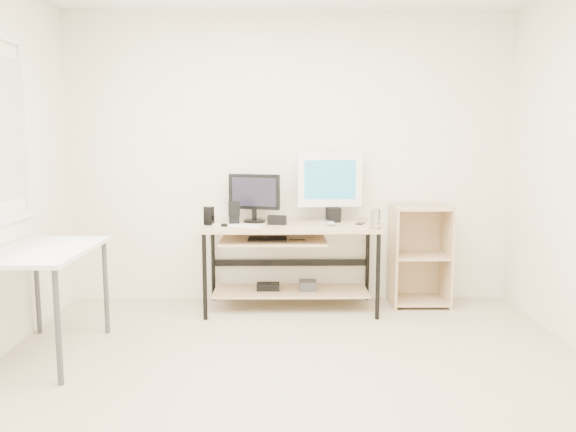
# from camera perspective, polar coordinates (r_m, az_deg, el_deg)

# --- Properties ---
(room) EXTENTS (4.01, 4.01, 2.62)m
(room) POSITION_cam_1_polar(r_m,az_deg,el_deg) (3.15, -1.75, 4.87)
(room) COLOR beige
(room) RESTS_ON ground
(desk) EXTENTS (1.50, 0.65, 0.75)m
(desk) POSITION_cam_1_polar(r_m,az_deg,el_deg) (4.86, -0.01, -3.34)
(desk) COLOR tan
(desk) RESTS_ON ground
(side_table) EXTENTS (0.60, 1.00, 0.75)m
(side_table) POSITION_cam_1_polar(r_m,az_deg,el_deg) (4.12, -23.58, -4.16)
(side_table) COLOR white
(side_table) RESTS_ON ground
(shelf_unit) EXTENTS (0.50, 0.40, 0.90)m
(shelf_unit) POSITION_cam_1_polar(r_m,az_deg,el_deg) (5.18, 13.12, -3.81)
(shelf_unit) COLOR #D3B283
(shelf_unit) RESTS_ON ground
(black_monitor) EXTENTS (0.46, 0.19, 0.42)m
(black_monitor) POSITION_cam_1_polar(r_m,az_deg,el_deg) (4.94, -3.46, 2.17)
(black_monitor) COLOR black
(black_monitor) RESTS_ON desk
(white_imac) EXTENTS (0.58, 0.18, 0.61)m
(white_imac) POSITION_cam_1_polar(r_m,az_deg,el_deg) (4.99, 4.26, 3.50)
(white_imac) COLOR silver
(white_imac) RESTS_ON desk
(keyboard) EXTENTS (0.45, 0.26, 0.02)m
(keyboard) POSITION_cam_1_polar(r_m,az_deg,el_deg) (4.77, -5.03, -0.91)
(keyboard) COLOR white
(keyboard) RESTS_ON desk
(mouse) EXTENTS (0.09, 0.12, 0.04)m
(mouse) POSITION_cam_1_polar(r_m,az_deg,el_deg) (4.79, 4.41, -0.74)
(mouse) COLOR #B3B3B8
(mouse) RESTS_ON desk
(center_speaker) EXTENTS (0.17, 0.10, 0.08)m
(center_speaker) POSITION_cam_1_polar(r_m,az_deg,el_deg) (4.82, -1.12, -0.41)
(center_speaker) COLOR black
(center_speaker) RESTS_ON desk
(speaker_left) EXTENTS (0.11, 0.11, 0.20)m
(speaker_left) POSITION_cam_1_polar(r_m,az_deg,el_deg) (4.81, -5.49, 0.33)
(speaker_left) COLOR black
(speaker_left) RESTS_ON desk
(speaker_right) EXTENTS (0.13, 0.13, 0.13)m
(speaker_right) POSITION_cam_1_polar(r_m,az_deg,el_deg) (4.98, 4.65, 0.13)
(speaker_right) COLOR black
(speaker_right) RESTS_ON desk
(audio_controller) EXTENTS (0.09, 0.08, 0.16)m
(audio_controller) POSITION_cam_1_polar(r_m,az_deg,el_deg) (4.83, -8.03, 0.02)
(audio_controller) COLOR black
(audio_controller) RESTS_ON desk
(volume_puck) EXTENTS (0.07, 0.07, 0.02)m
(volume_puck) POSITION_cam_1_polar(r_m,az_deg,el_deg) (4.75, -6.50, -0.91)
(volume_puck) COLOR black
(volume_puck) RESTS_ON desk
(smartphone) EXTENTS (0.10, 0.12, 0.01)m
(smartphone) POSITION_cam_1_polar(r_m,az_deg,el_deg) (4.89, 7.38, -0.76)
(smartphone) COLOR black
(smartphone) RESTS_ON desk
(coaster) EXTENTS (0.13, 0.13, 0.01)m
(coaster) POSITION_cam_1_polar(r_m,az_deg,el_deg) (4.65, 8.88, -1.25)
(coaster) COLOR #8C5F3F
(coaster) RESTS_ON desk
(drinking_glass) EXTENTS (0.10, 0.10, 0.16)m
(drinking_glass) POSITION_cam_1_polar(r_m,az_deg,el_deg) (4.64, 8.90, -0.26)
(drinking_glass) COLOR white
(drinking_glass) RESTS_ON coaster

